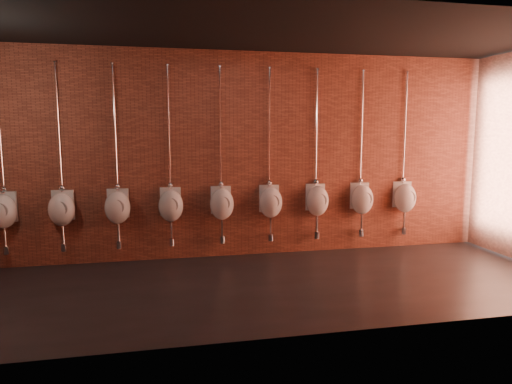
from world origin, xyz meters
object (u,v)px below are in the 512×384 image
(urinal_0, at_px, (3,210))
(urinal_3, at_px, (171,205))
(urinal_4, at_px, (222,203))
(urinal_1, at_px, (62,208))
(urinal_8, at_px, (405,197))
(urinal_5, at_px, (271,201))
(urinal_6, at_px, (317,200))
(urinal_2, at_px, (118,206))
(urinal_7, at_px, (362,198))

(urinal_0, xyz_separation_m, urinal_3, (2.33, 0.00, 0.00))
(urinal_3, bearing_deg, urinal_4, 0.00)
(urinal_1, relative_size, urinal_8, 1.00)
(urinal_5, bearing_deg, urinal_1, 180.00)
(urinal_1, relative_size, urinal_5, 1.00)
(urinal_6, relative_size, urinal_8, 1.00)
(urinal_2, height_order, urinal_3, same)
(urinal_2, bearing_deg, urinal_4, 0.00)
(urinal_1, xyz_separation_m, urinal_7, (4.66, 0.00, 0.00))
(urinal_4, bearing_deg, urinal_3, 180.00)
(urinal_0, bearing_deg, urinal_2, 0.00)
(urinal_4, bearing_deg, urinal_7, 0.00)
(urinal_3, xyz_separation_m, urinal_4, (0.78, 0.00, 0.00))
(urinal_3, distance_m, urinal_6, 2.33)
(urinal_3, xyz_separation_m, urinal_5, (1.55, 0.00, 0.00))
(urinal_4, bearing_deg, urinal_8, 0.00)
(urinal_7, bearing_deg, urinal_1, 180.00)
(urinal_4, relative_size, urinal_7, 1.00)
(urinal_3, bearing_deg, urinal_0, 180.00)
(urinal_6, bearing_deg, urinal_8, 0.00)
(urinal_0, xyz_separation_m, urinal_5, (3.88, 0.00, 0.00))
(urinal_0, relative_size, urinal_8, 1.00)
(urinal_8, bearing_deg, urinal_3, 180.00)
(urinal_0, relative_size, urinal_5, 1.00)
(urinal_2, bearing_deg, urinal_7, 0.00)
(urinal_1, height_order, urinal_5, same)
(urinal_3, bearing_deg, urinal_8, 0.00)
(urinal_3, xyz_separation_m, urinal_8, (3.88, 0.00, 0.00))
(urinal_1, height_order, urinal_8, same)
(urinal_7, xyz_separation_m, urinal_8, (0.78, 0.00, 0.00))
(urinal_1, bearing_deg, urinal_8, 0.00)
(urinal_0, distance_m, urinal_6, 4.66)
(urinal_5, distance_m, urinal_6, 0.78)
(urinal_0, distance_m, urinal_2, 1.55)
(urinal_8, bearing_deg, urinal_0, 180.00)
(urinal_4, xyz_separation_m, urinal_6, (1.55, 0.00, 0.00))
(urinal_1, relative_size, urinal_7, 1.00)
(urinal_6, bearing_deg, urinal_3, 180.00)
(urinal_0, xyz_separation_m, urinal_7, (5.44, 0.00, 0.00))
(urinal_1, xyz_separation_m, urinal_2, (0.78, 0.00, 0.00))
(urinal_0, distance_m, urinal_1, 0.78)
(urinal_4, bearing_deg, urinal_5, 0.00)
(urinal_4, distance_m, urinal_5, 0.78)
(urinal_1, xyz_separation_m, urinal_3, (1.55, 0.00, 0.00))
(urinal_2, bearing_deg, urinal_8, 0.00)
(urinal_2, xyz_separation_m, urinal_3, (0.78, 0.00, 0.00))
(urinal_8, bearing_deg, urinal_6, 180.00)
(urinal_0, relative_size, urinal_6, 1.00)
(urinal_5, bearing_deg, urinal_7, 0.00)
(urinal_2, height_order, urinal_6, same)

